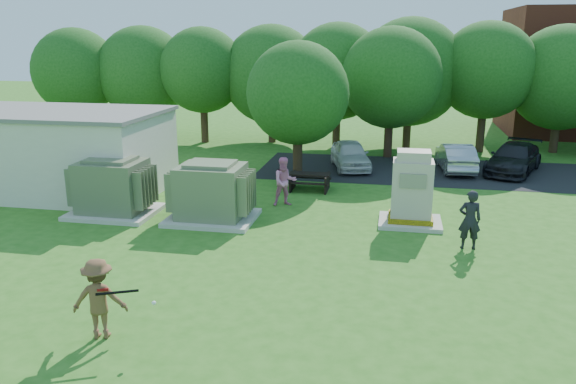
% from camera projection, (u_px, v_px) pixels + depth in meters
% --- Properties ---
extents(ground, '(120.00, 120.00, 0.00)m').
position_uv_depth(ground, '(260.00, 278.00, 14.92)').
color(ground, '#2D6619').
rests_on(ground, ground).
extents(service_building, '(10.00, 5.00, 3.20)m').
position_uv_depth(service_building, '(40.00, 152.00, 23.12)').
color(service_building, beige).
rests_on(service_building, ground).
extents(service_building_roof, '(10.20, 5.20, 0.15)m').
position_uv_depth(service_building_roof, '(35.00, 112.00, 22.67)').
color(service_building_roof, slate).
rests_on(service_building_roof, service_building).
extents(parking_strip, '(20.00, 6.00, 0.01)m').
position_uv_depth(parking_strip, '(472.00, 173.00, 26.41)').
color(parking_strip, '#232326').
rests_on(parking_strip, ground).
extents(transformer_left, '(3.00, 2.40, 2.07)m').
position_uv_depth(transformer_left, '(113.00, 188.00, 20.10)').
color(transformer_left, beige).
rests_on(transformer_left, ground).
extents(transformer_right, '(3.00, 2.40, 2.07)m').
position_uv_depth(transformer_right, '(211.00, 193.00, 19.43)').
color(transformer_right, beige).
rests_on(transformer_right, ground).
extents(generator_cabinet, '(2.10, 1.72, 2.56)m').
position_uv_depth(generator_cabinet, '(412.00, 193.00, 18.96)').
color(generator_cabinet, beige).
rests_on(generator_cabinet, ground).
extents(picnic_table, '(1.69, 1.27, 0.72)m').
position_uv_depth(picnic_table, '(310.00, 180.00, 23.38)').
color(picnic_table, black).
rests_on(picnic_table, ground).
extents(batter, '(1.27, 0.92, 1.77)m').
position_uv_depth(batter, '(99.00, 299.00, 11.81)').
color(batter, brown).
rests_on(batter, ground).
extents(person_by_generator, '(0.69, 0.48, 1.83)m').
position_uv_depth(person_by_generator, '(470.00, 220.00, 16.80)').
color(person_by_generator, black).
rests_on(person_by_generator, ground).
extents(person_at_picnic, '(1.11, 1.01, 1.86)m').
position_uv_depth(person_at_picnic, '(285.00, 182.00, 21.13)').
color(person_at_picnic, pink).
rests_on(person_at_picnic, ground).
extents(car_white, '(2.52, 4.21, 1.34)m').
position_uv_depth(car_white, '(350.00, 155.00, 27.27)').
color(car_white, silver).
rests_on(car_white, ground).
extents(car_silver_a, '(1.72, 4.08, 1.31)m').
position_uv_depth(car_silver_a, '(456.00, 157.00, 26.79)').
color(car_silver_a, '#AAAAAF').
rests_on(car_silver_a, ground).
extents(car_dark, '(3.53, 5.02, 1.35)m').
position_uv_depth(car_dark, '(514.00, 158.00, 26.41)').
color(car_dark, black).
rests_on(car_dark, ground).
extents(batting_equipment, '(1.26, 0.40, 0.28)m').
position_uv_depth(batting_equipment, '(120.00, 294.00, 11.49)').
color(batting_equipment, black).
rests_on(batting_equipment, ground).
extents(tree_row, '(41.30, 13.30, 7.30)m').
position_uv_depth(tree_row, '(369.00, 75.00, 30.99)').
color(tree_row, '#47301E').
rests_on(tree_row, ground).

